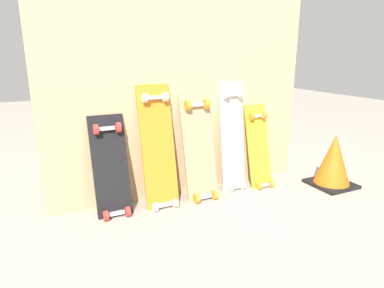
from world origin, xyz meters
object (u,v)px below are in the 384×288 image
at_px(skateboard_black, 111,171).
at_px(traffic_cone, 333,161).
at_px(skateboard_orange, 159,152).
at_px(skateboard_natural, 199,151).
at_px(skateboard_white, 233,141).
at_px(skateboard_yellow, 259,151).

height_order(skateboard_black, traffic_cone, skateboard_black).
height_order(skateboard_orange, skateboard_natural, skateboard_orange).
xyz_separation_m(skateboard_natural, traffic_cone, (1.05, -0.27, -0.14)).
bearing_deg(traffic_cone, skateboard_black, 170.62).
bearing_deg(skateboard_white, skateboard_black, -177.96).
bearing_deg(skateboard_orange, traffic_cone, -11.48).
height_order(skateboard_orange, skateboard_yellow, skateboard_orange).
bearing_deg(skateboard_yellow, traffic_cone, -28.04).
bearing_deg(skateboard_orange, skateboard_natural, -0.59).
distance_m(skateboard_black, skateboard_yellow, 1.17).
xyz_separation_m(skateboard_white, traffic_cone, (0.74, -0.31, -0.17)).
bearing_deg(skateboard_orange, skateboard_black, 179.50).
bearing_deg(skateboard_black, skateboard_orange, -0.50).
distance_m(skateboard_natural, skateboard_yellow, 0.53).
height_order(skateboard_natural, skateboard_white, skateboard_white).
xyz_separation_m(skateboard_black, skateboard_orange, (0.33, -0.00, 0.09)).
height_order(skateboard_black, skateboard_natural, skateboard_natural).
relative_size(skateboard_natural, skateboard_white, 0.93).
distance_m(skateboard_black, skateboard_white, 0.95).
distance_m(skateboard_orange, skateboard_yellow, 0.84).
bearing_deg(skateboard_black, skateboard_white, 2.04).
relative_size(skateboard_orange, traffic_cone, 2.14).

